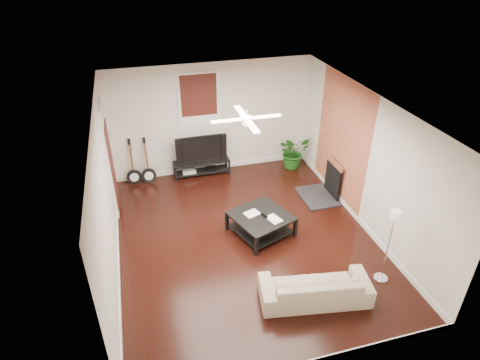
# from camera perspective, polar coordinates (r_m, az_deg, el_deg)

# --- Properties ---
(room) EXTENTS (5.01, 6.01, 2.81)m
(room) POSITION_cam_1_polar(r_m,az_deg,el_deg) (7.57, 0.81, 0.12)
(room) COLOR black
(room) RESTS_ON ground
(brick_accent) EXTENTS (0.02, 2.20, 2.80)m
(brick_accent) POSITION_cam_1_polar(r_m,az_deg,el_deg) (9.28, 14.00, 5.28)
(brick_accent) COLOR #B25D39
(brick_accent) RESTS_ON floor
(fireplace) EXTENTS (0.80, 1.10, 0.92)m
(fireplace) POSITION_cam_1_polar(r_m,az_deg,el_deg) (9.59, 11.79, 0.05)
(fireplace) COLOR black
(fireplace) RESTS_ON floor
(window_back) EXTENTS (1.00, 0.06, 1.30)m
(window_back) POSITION_cam_1_polar(r_m,az_deg,el_deg) (9.91, -5.77, 11.16)
(window_back) COLOR #36130E
(window_back) RESTS_ON wall_back
(door_left) EXTENTS (0.08, 1.00, 2.50)m
(door_left) POSITION_cam_1_polar(r_m,az_deg,el_deg) (9.10, -17.76, 3.09)
(door_left) COLOR white
(door_left) RESTS_ON wall_left
(tv_stand) EXTENTS (1.41, 0.38, 0.40)m
(tv_stand) POSITION_cam_1_polar(r_m,az_deg,el_deg) (10.45, -5.37, 1.72)
(tv_stand) COLOR black
(tv_stand) RESTS_ON floor
(tv) EXTENTS (1.27, 0.17, 0.73)m
(tv) POSITION_cam_1_polar(r_m,az_deg,el_deg) (10.21, -5.54, 4.53)
(tv) COLOR black
(tv) RESTS_ON tv_stand
(coffee_table) EXTENTS (1.36, 1.36, 0.44)m
(coffee_table) POSITION_cam_1_polar(r_m,az_deg,el_deg) (8.39, 2.91, -6.16)
(coffee_table) COLOR black
(coffee_table) RESTS_ON floor
(sofa) EXTENTS (1.92, 1.00, 0.53)m
(sofa) POSITION_cam_1_polar(r_m,az_deg,el_deg) (7.12, 10.42, -14.41)
(sofa) COLOR #C0A590
(sofa) RESTS_ON floor
(floor_lamp) EXTENTS (0.28, 0.28, 1.49)m
(floor_lamp) POSITION_cam_1_polar(r_m,az_deg,el_deg) (7.46, 19.99, -8.68)
(floor_lamp) COLOR white
(floor_lamp) RESTS_ON floor
(potted_plant) EXTENTS (0.94, 0.86, 0.89)m
(potted_plant) POSITION_cam_1_polar(r_m,az_deg,el_deg) (10.75, 7.46, 3.96)
(potted_plant) COLOR #1C5A19
(potted_plant) RESTS_ON floor
(guitar_left) EXTENTS (0.39, 0.30, 1.17)m
(guitar_left) POSITION_cam_1_polar(r_m,az_deg,el_deg) (10.14, -14.82, 2.26)
(guitar_left) COLOR black
(guitar_left) RESTS_ON floor
(guitar_right) EXTENTS (0.37, 0.26, 1.17)m
(guitar_right) POSITION_cam_1_polar(r_m,az_deg,el_deg) (10.11, -12.84, 2.46)
(guitar_right) COLOR black
(guitar_right) RESTS_ON floor
(ceiling_fan) EXTENTS (1.24, 1.24, 0.32)m
(ceiling_fan) POSITION_cam_1_polar(r_m,az_deg,el_deg) (7.03, 0.88, 8.55)
(ceiling_fan) COLOR white
(ceiling_fan) RESTS_ON ceiling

